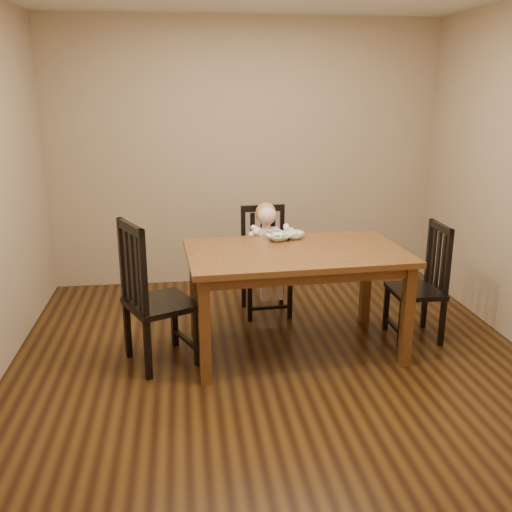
{
  "coord_description": "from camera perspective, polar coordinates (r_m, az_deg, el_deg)",
  "views": [
    {
      "loc": [
        -0.65,
        -3.9,
        2.02
      ],
      "look_at": [
        -0.11,
        0.25,
        0.78
      ],
      "focal_mm": 40.0,
      "sensor_mm": 36.0,
      "label": 1
    }
  ],
  "objects": [
    {
      "name": "chair_child",
      "position": [
        5.24,
        0.92,
        -0.66
      ],
      "size": [
        0.45,
        0.43,
        0.99
      ],
      "rotation": [
        0.0,
        0.0,
        3.19
      ],
      "color": "black",
      "rests_on": "room"
    },
    {
      "name": "fork",
      "position": [
        4.59,
        1.8,
        2.03
      ],
      "size": [
        0.1,
        0.09,
        0.05
      ],
      "rotation": [
        0.0,
        0.0,
        0.82
      ],
      "color": "silver",
      "rests_on": "bowl_peas"
    },
    {
      "name": "toddler",
      "position": [
        5.15,
        1.04,
        0.72
      ],
      "size": [
        0.35,
        0.42,
        0.56
      ],
      "primitive_type": null,
      "rotation": [
        0.0,
        0.0,
        3.19
      ],
      "color": "white",
      "rests_on": "chair_child"
    },
    {
      "name": "room",
      "position": [
        4.0,
        2.04,
        6.89
      ],
      "size": [
        4.01,
        4.01,
        2.71
      ],
      "color": "#40270D",
      "rests_on": "ground"
    },
    {
      "name": "bowl_veg",
      "position": [
        4.68,
        3.79,
        2.09
      ],
      "size": [
        0.23,
        0.23,
        0.05
      ],
      "primitive_type": "imported",
      "rotation": [
        0.0,
        0.0,
        -0.42
      ],
      "color": "white",
      "rests_on": "dining_table"
    },
    {
      "name": "chair_left",
      "position": [
        4.28,
        -10.28,
        -4.09
      ],
      "size": [
        0.62,
        0.63,
        1.11
      ],
      "rotation": [
        0.0,
        0.0,
        -1.14
      ],
      "color": "black",
      "rests_on": "room"
    },
    {
      "name": "bowl_peas",
      "position": [
        4.62,
        2.23,
        1.85
      ],
      "size": [
        0.23,
        0.23,
        0.04
      ],
      "primitive_type": "imported",
      "rotation": [
        0.0,
        0.0,
        0.34
      ],
      "color": "white",
      "rests_on": "dining_table"
    },
    {
      "name": "chair_right",
      "position": [
        4.88,
        16.23,
        -2.73
      ],
      "size": [
        0.4,
        0.42,
        0.97
      ],
      "rotation": [
        0.0,
        0.0,
        1.56
      ],
      "color": "black",
      "rests_on": "room"
    },
    {
      "name": "dining_table",
      "position": [
        4.39,
        3.98,
        -0.59
      ],
      "size": [
        1.71,
        1.09,
        0.83
      ],
      "rotation": [
        0.0,
        0.0,
        0.06
      ],
      "color": "#451F10",
      "rests_on": "room"
    }
  ]
}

